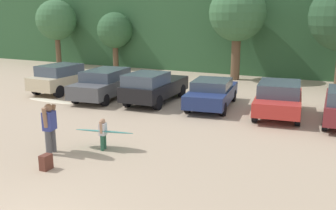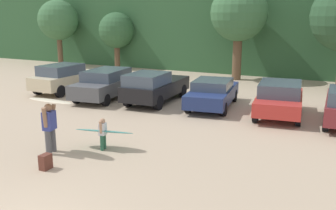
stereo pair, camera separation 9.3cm
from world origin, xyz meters
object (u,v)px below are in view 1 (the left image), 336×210
object	(u,v)px
parked_car_champagne	(64,77)
parked_car_black	(154,86)
person_adult	(50,126)
person_child	(103,132)
surfboard_teal	(104,131)
parked_car_red	(279,98)
parked_car_dark_gray	(105,83)
parked_car_navy	(212,93)
surfboard_cream	(50,101)
backpack_dropped	(46,162)

from	to	relation	value
parked_car_champagne	parked_car_black	bearing A→B (deg)	-90.34
person_adult	person_child	world-z (taller)	person_adult
parked_car_black	surfboard_teal	size ratio (longest dim) A/B	2.25
parked_car_black	parked_car_red	bearing A→B (deg)	-90.90
parked_car_dark_gray	person_child	size ratio (longest dim) A/B	4.47
surfboard_teal	parked_car_champagne	bearing A→B (deg)	-54.69
person_adult	parked_car_dark_gray	bearing A→B (deg)	-78.42
parked_car_red	parked_car_navy	bearing A→B (deg)	78.69
parked_car_red	surfboard_teal	size ratio (longest dim) A/B	2.09
parked_car_champagne	parked_car_navy	distance (m)	8.98
parked_car_navy	surfboard_teal	xyz separation A→B (m)	(-1.20, -7.19, -0.12)
parked_car_dark_gray	surfboard_teal	world-z (taller)	parked_car_dark_gray
person_adult	parked_car_navy	bearing A→B (deg)	-118.54
parked_car_champagne	parked_car_red	bearing A→B (deg)	-88.64
parked_car_dark_gray	surfboard_cream	world-z (taller)	surfboard_cream
parked_car_navy	parked_car_red	xyz separation A→B (m)	(3.20, -0.22, 0.10)
parked_car_dark_gray	parked_car_black	bearing A→B (deg)	-91.45
surfboard_cream	parked_car_dark_gray	bearing A→B (deg)	-64.34
person_child	surfboard_teal	size ratio (longest dim) A/B	0.51
surfboard_teal	person_child	bearing A→B (deg)	96.34
person_child	surfboard_teal	xyz separation A→B (m)	(-0.04, 0.12, -0.01)
person_adult	surfboard_teal	distance (m)	1.75
parked_car_dark_gray	backpack_dropped	distance (m)	9.65
parked_car_dark_gray	person_adult	distance (m)	8.29
parked_car_champagne	person_adult	distance (m)	10.30
person_child	surfboard_teal	distance (m)	0.12
parked_car_red	surfboard_cream	size ratio (longest dim) A/B	2.46
parked_car_navy	surfboard_cream	size ratio (longest dim) A/B	2.65
parked_car_dark_gray	surfboard_cream	size ratio (longest dim) A/B	2.66
parked_car_red	backpack_dropped	bearing A→B (deg)	144.74
parked_car_champagne	parked_car_black	world-z (taller)	parked_car_black
parked_car_champagne	surfboard_cream	size ratio (longest dim) A/B	2.40
parked_car_black	parked_car_navy	distance (m)	3.01
parked_car_black	person_child	xyz separation A→B (m)	(1.82, -6.85, -0.24)
parked_car_champagne	parked_car_dark_gray	world-z (taller)	parked_car_champagne
parked_car_navy	surfboard_teal	bearing A→B (deg)	162.13
parked_car_red	person_child	world-z (taller)	parked_car_red
parked_car_dark_gray	backpack_dropped	xyz separation A→B (m)	(4.14, -8.70, -0.59)
parked_car_navy	person_adult	xyz separation A→B (m)	(-2.49, -8.32, 0.21)
parked_car_champagne	person_child	distance (m)	10.48
parked_car_champagne	parked_car_black	size ratio (longest dim) A/B	0.91
parked_car_black	surfboard_teal	world-z (taller)	parked_car_black
person_child	backpack_dropped	world-z (taller)	person_child
person_child	surfboard_cream	distance (m)	1.96
person_child	surfboard_cream	world-z (taller)	surfboard_cream
parked_car_champagne	parked_car_red	size ratio (longest dim) A/B	0.98
parked_car_dark_gray	parked_car_red	world-z (taller)	parked_car_dark_gray
surfboard_cream	surfboard_teal	world-z (taller)	surfboard_cream
backpack_dropped	person_child	bearing A→B (deg)	76.64
parked_car_champagne	parked_car_dark_gray	size ratio (longest dim) A/B	0.90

